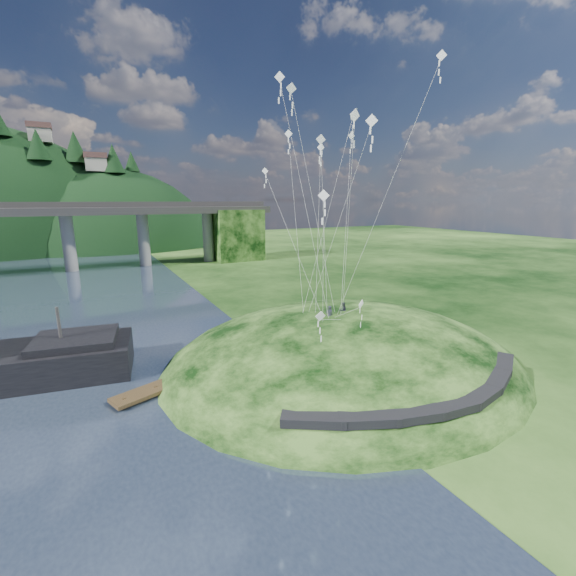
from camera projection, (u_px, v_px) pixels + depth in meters
name	position (u px, v px, depth m)	size (l,w,h in m)	color
ground	(279.00, 389.00, 32.18)	(320.00, 320.00, 0.00)	black
grass_hill	(343.00, 376.00, 37.86)	(36.00, 32.00, 13.00)	black
footpath	(437.00, 397.00, 26.68)	(22.29, 5.84, 0.83)	black
bridge	(11.00, 229.00, 78.56)	(160.00, 11.00, 15.00)	#2D2B2B
wooden_dock	(183.00, 378.00, 33.27)	(12.13, 5.98, 0.87)	#382917
kite_flyers	(337.00, 304.00, 36.36)	(2.82, 1.33, 1.84)	#262833
kite_swarm	(328.00, 152.00, 31.70)	(13.56, 18.01, 20.90)	white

